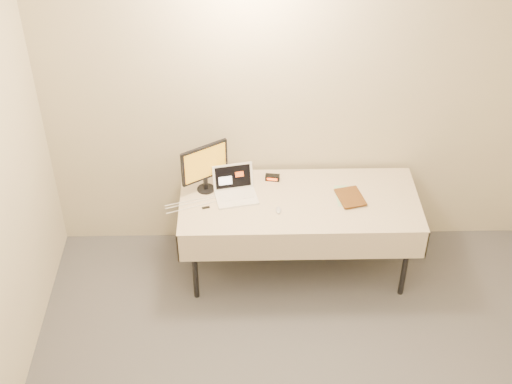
{
  "coord_description": "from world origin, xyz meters",
  "views": [
    {
      "loc": [
        -0.43,
        -2.28,
        4.15
      ],
      "look_at": [
        -0.34,
        1.99,
        0.86
      ],
      "focal_mm": 50.0,
      "sensor_mm": 36.0,
      "label": 1
    }
  ],
  "objects_px": {
    "book": "(340,188)",
    "monitor": "(205,165)",
    "table": "(299,206)",
    "laptop": "(235,189)"
  },
  "relations": [
    {
      "from": "table",
      "to": "book",
      "type": "height_order",
      "value": "book"
    },
    {
      "from": "table",
      "to": "book",
      "type": "xyz_separation_m",
      "value": [
        0.3,
        -0.02,
        0.19
      ]
    },
    {
      "from": "book",
      "to": "monitor",
      "type": "bearing_deg",
      "value": 157.82
    },
    {
      "from": "laptop",
      "to": "book",
      "type": "relative_size",
      "value": 1.46
    },
    {
      "from": "table",
      "to": "monitor",
      "type": "distance_m",
      "value": 0.8
    },
    {
      "from": "laptop",
      "to": "monitor",
      "type": "distance_m",
      "value": 0.3
    },
    {
      "from": "table",
      "to": "laptop",
      "type": "relative_size",
      "value": 5.1
    },
    {
      "from": "table",
      "to": "laptop",
      "type": "bearing_deg",
      "value": 171.09
    },
    {
      "from": "monitor",
      "to": "book",
      "type": "height_order",
      "value": "monitor"
    },
    {
      "from": "monitor",
      "to": "table",
      "type": "bearing_deg",
      "value": -43.51
    }
  ]
}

